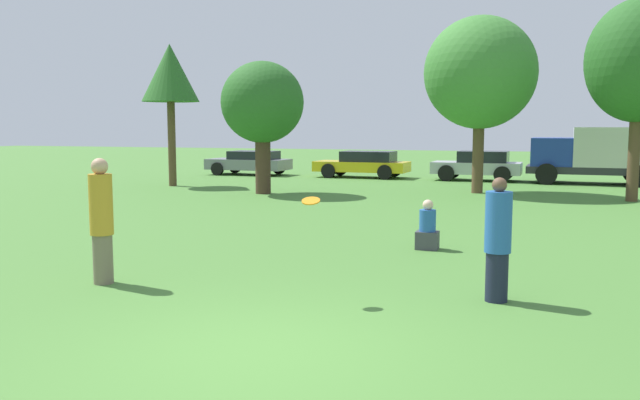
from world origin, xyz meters
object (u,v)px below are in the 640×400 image
at_px(tree_3, 639,62).
at_px(parked_car_silver, 478,165).
at_px(delivery_truck_blue, 599,153).
at_px(tree_2, 480,73).
at_px(person_thrower, 102,220).
at_px(tree_0, 170,75).
at_px(frisbee, 311,201).
at_px(parked_car_grey, 250,162).
at_px(bystander_sitting, 427,229).
at_px(tree_1, 262,104).
at_px(person_catcher, 498,240).
at_px(parked_car_yellow, 364,164).

height_order(tree_3, parked_car_silver, tree_3).
bearing_deg(delivery_truck_blue, tree_2, 52.46).
bearing_deg(tree_2, tree_3, -12.82).
relative_size(person_thrower, tree_0, 0.34).
bearing_deg(person_thrower, parked_car_silver, 71.76).
distance_m(frisbee, tree_3, 16.05).
relative_size(person_thrower, parked_car_silver, 0.49).
distance_m(tree_2, parked_car_grey, 13.33).
relative_size(person_thrower, frisbee, 7.47).
height_order(person_thrower, parked_car_grey, person_thrower).
bearing_deg(tree_2, bystander_sitting, -89.61).
xyz_separation_m(tree_1, delivery_truck_blue, (11.73, 8.07, -1.90)).
relative_size(person_thrower, tree_1, 0.41).
xyz_separation_m(bystander_sitting, tree_0, (-12.04, 10.46, 4.06)).
relative_size(frisbee, tree_1, 0.05).
relative_size(person_thrower, person_catcher, 1.12).
distance_m(frisbee, tree_2, 16.06).
relative_size(tree_1, parked_car_grey, 1.15).
distance_m(person_thrower, bystander_sitting, 6.14).
height_order(tree_1, tree_2, tree_2).
height_order(tree_0, tree_3, tree_3).
distance_m(person_thrower, parked_car_grey, 22.67).
height_order(frisbee, tree_3, tree_3).
height_order(tree_2, delivery_truck_blue, tree_2).
height_order(frisbee, tree_2, tree_2).
xyz_separation_m(tree_0, delivery_truck_blue, (16.43, 6.44, -3.16)).
height_order(person_thrower, person_catcher, person_thrower).
bearing_deg(tree_2, parked_car_yellow, 135.46).
relative_size(person_thrower, delivery_truck_blue, 0.34).
bearing_deg(parked_car_grey, person_catcher, 124.63).
relative_size(person_thrower, parked_car_grey, 0.47).
distance_m(person_thrower, person_catcher, 5.84).
xyz_separation_m(frisbee, parked_car_grey, (-10.73, 21.32, -0.75)).
bearing_deg(tree_2, delivery_truck_blue, 50.45).
xyz_separation_m(tree_3, parked_car_silver, (-5.42, 6.71, -3.73)).
bearing_deg(bystander_sitting, person_catcher, -66.62).
distance_m(person_catcher, tree_2, 15.50).
height_order(parked_car_silver, delivery_truck_blue, delivery_truck_blue).
bearing_deg(frisbee, tree_1, 116.14).
distance_m(person_thrower, parked_car_silver, 21.79).
bearing_deg(parked_car_yellow, tree_3, 149.67).
bearing_deg(tree_2, person_thrower, -104.69).
height_order(tree_0, tree_1, tree_0).
bearing_deg(parked_car_silver, tree_2, 96.68).
xyz_separation_m(tree_2, parked_car_silver, (-0.46, 5.58, -3.58)).
bearing_deg(tree_3, tree_1, -172.85).
distance_m(frisbee, parked_car_yellow, 21.99).
height_order(tree_0, parked_car_grey, tree_0).
bearing_deg(delivery_truck_blue, person_catcher, 84.05).
bearing_deg(parked_car_silver, frisbee, 91.00).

